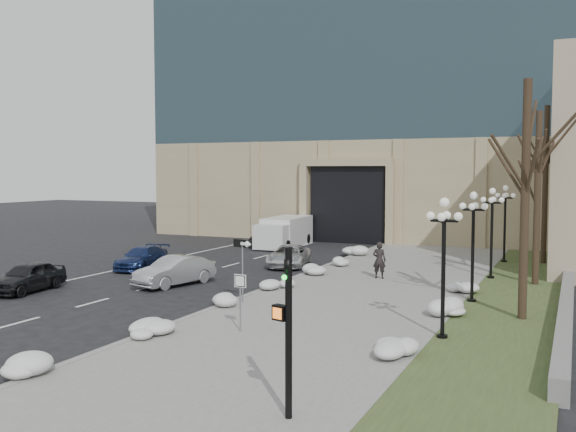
% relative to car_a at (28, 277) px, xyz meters
% --- Properties ---
extents(ground, '(160.00, 160.00, 0.00)m').
position_rel_car_a_xyz_m(ground, '(11.00, -6.75, -0.70)').
color(ground, black).
rests_on(ground, ground).
extents(sidewalk, '(9.00, 40.00, 0.12)m').
position_rel_car_a_xyz_m(sidewalk, '(14.50, 7.25, -0.64)').
color(sidewalk, gray).
rests_on(sidewalk, ground).
extents(curb, '(0.30, 40.00, 0.14)m').
position_rel_car_a_xyz_m(curb, '(10.00, 7.25, -0.63)').
color(curb, gray).
rests_on(curb, ground).
extents(grass_strip, '(4.00, 40.00, 0.10)m').
position_rel_car_a_xyz_m(grass_strip, '(21.00, 7.25, -0.65)').
color(grass_strip, '#364623').
rests_on(grass_strip, ground).
extents(stone_wall, '(0.50, 30.00, 0.70)m').
position_rel_car_a_xyz_m(stone_wall, '(23.00, 9.25, -0.35)').
color(stone_wall, slate).
rests_on(stone_wall, ground).
extents(office_tower, '(40.00, 24.70, 36.00)m').
position_rel_car_a_xyz_m(office_tower, '(8.99, 36.84, 17.80)').
color(office_tower, tan).
rests_on(office_tower, ground).
extents(car_a, '(2.09, 4.24, 1.39)m').
position_rel_car_a_xyz_m(car_a, '(0.00, 0.00, 0.00)').
color(car_a, black).
rests_on(car_a, ground).
extents(car_b, '(2.48, 4.58, 1.43)m').
position_rel_car_a_xyz_m(car_b, '(5.32, 4.20, 0.02)').
color(car_b, '#AAACB1').
rests_on(car_b, ground).
extents(car_c, '(2.40, 4.54, 1.25)m').
position_rel_car_a_xyz_m(car_c, '(0.51, 7.92, -0.07)').
color(car_c, navy).
rests_on(car_c, ground).
extents(car_d, '(3.08, 4.90, 1.26)m').
position_rel_car_a_xyz_m(car_d, '(7.86, 12.25, -0.06)').
color(car_d, silver).
rests_on(car_d, ground).
extents(car_e, '(2.51, 4.50, 1.45)m').
position_rel_car_a_xyz_m(car_e, '(1.83, 21.22, 0.03)').
color(car_e, '#323237').
rests_on(car_e, ground).
extents(pedestrian, '(0.71, 0.48, 1.89)m').
position_rel_car_a_xyz_m(pedestrian, '(14.10, 9.69, 0.37)').
color(pedestrian, black).
rests_on(pedestrian, sidewalk).
extents(box_truck, '(2.88, 6.95, 2.15)m').
position_rel_car_a_xyz_m(box_truck, '(3.42, 21.24, 0.35)').
color(box_truck, silver).
rests_on(box_truck, ground).
extents(one_way_sign, '(1.02, 0.42, 2.76)m').
position_rel_car_a_xyz_m(one_way_sign, '(10.68, 1.53, 1.58)').
color(one_way_sign, slate).
rests_on(one_way_sign, ground).
extents(keep_sign, '(0.45, 0.07, 2.10)m').
position_rel_car_a_xyz_m(keep_sign, '(12.83, -2.86, 0.85)').
color(keep_sign, slate).
rests_on(keep_sign, ground).
extents(traffic_signal, '(0.68, 0.89, 3.95)m').
position_rel_car_a_xyz_m(traffic_signal, '(17.48, -9.22, 1.27)').
color(traffic_signal, black).
rests_on(traffic_signal, ground).
extents(snow_clump_a, '(1.10, 1.60, 0.36)m').
position_rel_car_a_xyz_m(snow_clump_a, '(10.19, -9.27, -0.40)').
color(snow_clump_a, silver).
rests_on(snow_clump_a, sidewalk).
extents(snow_clump_b, '(1.10, 1.60, 0.36)m').
position_rel_car_a_xyz_m(snow_clump_b, '(10.29, -4.69, -0.40)').
color(snow_clump_b, silver).
rests_on(snow_clump_b, sidewalk).
extents(snow_clump_c, '(1.10, 1.60, 0.36)m').
position_rel_car_a_xyz_m(snow_clump_c, '(10.18, 0.51, -0.40)').
color(snow_clump_c, silver).
rests_on(snow_clump_c, sidewalk).
extents(snow_clump_d, '(1.10, 1.60, 0.36)m').
position_rel_car_a_xyz_m(snow_clump_d, '(10.65, 4.89, -0.40)').
color(snow_clump_d, silver).
rests_on(snow_clump_d, sidewalk).
extents(snow_clump_e, '(1.10, 1.60, 0.36)m').
position_rel_car_a_xyz_m(snow_clump_e, '(10.36, 9.60, -0.40)').
color(snow_clump_e, silver).
rests_on(snow_clump_e, sidewalk).
extents(snow_clump_f, '(1.10, 1.60, 0.36)m').
position_rel_car_a_xyz_m(snow_clump_f, '(10.67, 13.19, -0.40)').
color(snow_clump_f, silver).
rests_on(snow_clump_f, sidewalk).
extents(snow_clump_g, '(1.10, 1.60, 0.36)m').
position_rel_car_a_xyz_m(snow_clump_g, '(10.16, 17.72, -0.40)').
color(snow_clump_g, silver).
rests_on(snow_clump_g, sidewalk).
extents(snow_clump_h, '(1.10, 1.60, 0.36)m').
position_rel_car_a_xyz_m(snow_clump_h, '(18.35, -3.32, -0.40)').
color(snow_clump_h, silver).
rests_on(snow_clump_h, sidewalk).
extents(snow_clump_i, '(1.10, 1.60, 0.36)m').
position_rel_car_a_xyz_m(snow_clump_i, '(18.87, 2.57, -0.40)').
color(snow_clump_i, silver).
rests_on(snow_clump_i, sidewalk).
extents(snow_clump_j, '(1.10, 1.60, 0.36)m').
position_rel_car_a_xyz_m(snow_clump_j, '(18.52, 7.79, -0.40)').
color(snow_clump_j, silver).
rests_on(snow_clump_j, sidewalk).
extents(lamppost_a, '(1.18, 1.18, 4.76)m').
position_rel_car_a_xyz_m(lamppost_a, '(19.30, -0.75, 2.38)').
color(lamppost_a, black).
rests_on(lamppost_a, ground).
extents(lamppost_b, '(1.18, 1.18, 4.76)m').
position_rel_car_a_xyz_m(lamppost_b, '(19.30, 5.75, 2.38)').
color(lamppost_b, black).
rests_on(lamppost_b, ground).
extents(lamppost_c, '(1.18, 1.18, 4.76)m').
position_rel_car_a_xyz_m(lamppost_c, '(19.30, 12.25, 2.38)').
color(lamppost_c, black).
rests_on(lamppost_c, ground).
extents(lamppost_d, '(1.18, 1.18, 4.76)m').
position_rel_car_a_xyz_m(lamppost_d, '(19.30, 18.75, 2.38)').
color(lamppost_d, black).
rests_on(lamppost_d, ground).
extents(tree_near, '(3.20, 3.20, 9.00)m').
position_rel_car_a_xyz_m(tree_near, '(21.50, 3.25, 5.13)').
color(tree_near, black).
rests_on(tree_near, ground).
extents(tree_mid, '(3.20, 3.20, 8.50)m').
position_rel_car_a_xyz_m(tree_mid, '(21.50, 11.25, 4.81)').
color(tree_mid, black).
rests_on(tree_mid, ground).
extents(tree_far, '(3.20, 3.20, 9.50)m').
position_rel_car_a_xyz_m(tree_far, '(21.50, 19.25, 5.46)').
color(tree_far, black).
rests_on(tree_far, ground).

